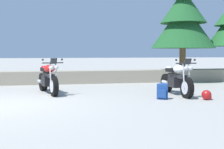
# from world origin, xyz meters

# --- Properties ---
(ground_plane) EXTENTS (120.00, 120.00, 0.00)m
(ground_plane) POSITION_xyz_m (0.00, 0.00, 0.00)
(ground_plane) COLOR #A3A099
(stone_wall) EXTENTS (36.00, 0.80, 0.55)m
(stone_wall) POSITION_xyz_m (0.00, 4.80, 0.28)
(stone_wall) COLOR gray
(stone_wall) RESTS_ON ground
(motorcycle_red_near_left) EXTENTS (0.88, 2.03, 1.18)m
(motorcycle_red_near_left) POSITION_xyz_m (0.98, 1.90, 0.49)
(motorcycle_red_near_left) COLOR black
(motorcycle_red_near_left) RESTS_ON ground
(motorcycle_white_centre) EXTENTS (0.67, 2.06, 1.18)m
(motorcycle_white_centre) POSITION_xyz_m (5.00, 0.80, 0.49)
(motorcycle_white_centre) COLOR black
(motorcycle_white_centre) RESTS_ON ground
(rider_backpack) EXTENTS (0.35, 0.34, 0.47)m
(rider_backpack) POSITION_xyz_m (4.26, 0.10, 0.24)
(rider_backpack) COLOR navy
(rider_backpack) RESTS_ON ground
(rider_helmet) EXTENTS (0.28, 0.28, 0.28)m
(rider_helmet) POSITION_xyz_m (5.46, -0.25, 0.14)
(rider_helmet) COLOR #B21919
(rider_helmet) RESTS_ON ground
(pine_tree_mid_left) EXTENTS (2.96, 2.96, 4.24)m
(pine_tree_mid_left) POSITION_xyz_m (7.07, 4.86, 2.91)
(pine_tree_mid_left) COLOR brown
(pine_tree_mid_left) RESTS_ON stone_wall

